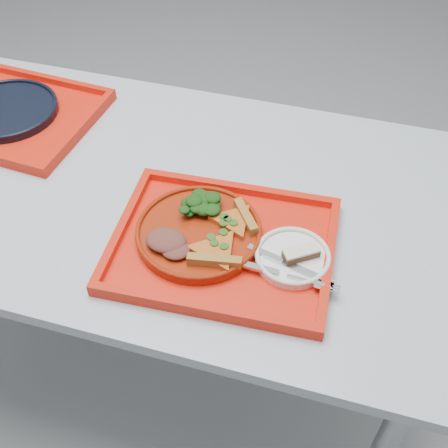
{
  "coord_description": "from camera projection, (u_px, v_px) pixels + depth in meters",
  "views": [
    {
      "loc": [
        0.52,
        -0.87,
        1.63
      ],
      "look_at": [
        0.3,
        -0.1,
        0.78
      ],
      "focal_mm": 45.0,
      "sensor_mm": 36.0,
      "label": 1
    }
  ],
  "objects": [
    {
      "name": "pizza_slice_b",
      "position": [
        234.0,
        220.0,
        1.17
      ],
      "size": [
        0.14,
        0.14,
        0.02
      ],
      "primitive_type": null,
      "rotation": [
        0.0,
        0.0,
        3.78
      ],
      "color": "orange",
      "rests_on": "dinner_plate"
    },
    {
      "name": "dessert_bar",
      "position": [
        301.0,
        253.0,
        1.11
      ],
      "size": [
        0.08,
        0.07,
        0.02
      ],
      "rotation": [
        0.0,
        0.0,
        0.61
      ],
      "color": "#452717",
      "rests_on": "side_plate"
    },
    {
      "name": "salad_heap",
      "position": [
        197.0,
        202.0,
        1.19
      ],
      "size": [
        0.08,
        0.07,
        0.04
      ],
      "primitive_type": "ellipsoid",
      "color": "black",
      "rests_on": "dinner_plate"
    },
    {
      "name": "tray_far",
      "position": [
        9.0,
        115.0,
        1.47
      ],
      "size": [
        0.47,
        0.38,
        0.01
      ],
      "primitive_type": "cube",
      "rotation": [
        0.0,
        0.0,
        -0.07
      ],
      "color": "red",
      "rests_on": "table"
    },
    {
      "name": "dinner_plate",
      "position": [
        199.0,
        233.0,
        1.16
      ],
      "size": [
        0.26,
        0.26,
        0.02
      ],
      "primitive_type": "cylinder",
      "color": "maroon",
      "rests_on": "tray_main"
    },
    {
      "name": "ground",
      "position": [
        145.0,
        346.0,
        1.86
      ],
      "size": [
        10.0,
        10.0,
        0.0
      ],
      "primitive_type": "plane",
      "color": "#919499",
      "rests_on": "ground"
    },
    {
      "name": "side_plate",
      "position": [
        292.0,
        258.0,
        1.12
      ],
      "size": [
        0.15,
        0.15,
        0.01
      ],
      "primitive_type": "cylinder",
      "color": "white",
      "rests_on": "tray_main"
    },
    {
      "name": "pizza_slice_a",
      "position": [
        216.0,
        249.0,
        1.11
      ],
      "size": [
        0.12,
        0.14,
        0.02
      ],
      "primitive_type": null,
      "rotation": [
        0.0,
        0.0,
        1.75
      ],
      "color": "orange",
      "rests_on": "dinner_plate"
    },
    {
      "name": "tray_main",
      "position": [
        223.0,
        247.0,
        1.16
      ],
      "size": [
        0.47,
        0.37,
        0.01
      ],
      "primitive_type": "cube",
      "rotation": [
        0.0,
        0.0,
        0.06
      ],
      "color": "red",
      "rests_on": "table"
    },
    {
      "name": "table",
      "position": [
        117.0,
        200.0,
        1.37
      ],
      "size": [
        1.6,
        0.8,
        0.75
      ],
      "color": "#99A2AB",
      "rests_on": "ground"
    },
    {
      "name": "navy_plate",
      "position": [
        7.0,
        111.0,
        1.46
      ],
      "size": [
        0.26,
        0.26,
        0.02
      ],
      "primitive_type": "cylinder",
      "color": "black",
      "rests_on": "tray_far"
    },
    {
      "name": "knife",
      "position": [
        290.0,
        264.0,
        1.1
      ],
      "size": [
        0.18,
        0.06,
        0.01
      ],
      "primitive_type": "cube",
      "rotation": [
        0.0,
        0.0,
        -0.24
      ],
      "color": "silver",
      "rests_on": "side_plate"
    },
    {
      "name": "fork",
      "position": [
        286.0,
        275.0,
        1.08
      ],
      "size": [
        0.19,
        0.03,
        0.01
      ],
      "primitive_type": "cube",
      "rotation": [
        0.0,
        0.0,
        -0.04
      ],
      "color": "silver",
      "rests_on": "side_plate"
    },
    {
      "name": "meat_portion",
      "position": [
        166.0,
        240.0,
        1.12
      ],
      "size": [
        0.08,
        0.07,
        0.02
      ],
      "primitive_type": "ellipsoid",
      "color": "brown",
      "rests_on": "dinner_plate"
    }
  ]
}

